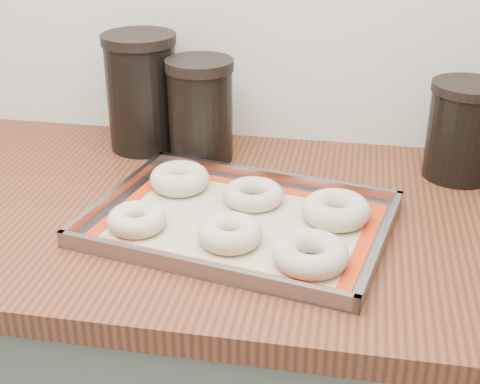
% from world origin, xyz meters
% --- Properties ---
extents(countertop, '(3.06, 0.68, 0.04)m').
position_xyz_m(countertop, '(0.00, 1.68, 0.88)').
color(countertop, brown).
rests_on(countertop, cabinet).
extents(baking_tray, '(0.52, 0.41, 0.03)m').
position_xyz_m(baking_tray, '(-0.13, 1.62, 0.91)').
color(baking_tray, gray).
rests_on(baking_tray, countertop).
extents(baking_mat, '(0.47, 0.37, 0.00)m').
position_xyz_m(baking_mat, '(-0.13, 1.62, 0.90)').
color(baking_mat, '#C6B793').
rests_on(baking_mat, baking_tray).
extents(bagel_front_left, '(0.11, 0.11, 0.03)m').
position_xyz_m(bagel_front_left, '(-0.28, 1.57, 0.92)').
color(bagel_front_left, beige).
rests_on(bagel_front_left, baking_mat).
extents(bagel_front_mid, '(0.13, 0.13, 0.04)m').
position_xyz_m(bagel_front_mid, '(-0.13, 1.55, 0.92)').
color(bagel_front_mid, beige).
rests_on(bagel_front_mid, baking_mat).
extents(bagel_front_right, '(0.15, 0.15, 0.04)m').
position_xyz_m(bagel_front_right, '(-0.01, 1.51, 0.92)').
color(bagel_front_right, beige).
rests_on(bagel_front_right, baking_mat).
extents(bagel_back_left, '(0.14, 0.14, 0.04)m').
position_xyz_m(bagel_back_left, '(-0.25, 1.72, 0.92)').
color(bagel_back_left, beige).
rests_on(bagel_back_left, baking_mat).
extents(bagel_back_mid, '(0.11, 0.11, 0.03)m').
position_xyz_m(bagel_back_mid, '(-0.12, 1.69, 0.92)').
color(bagel_back_mid, beige).
rests_on(bagel_back_mid, baking_mat).
extents(bagel_back_right, '(0.12, 0.12, 0.04)m').
position_xyz_m(bagel_back_right, '(0.02, 1.65, 0.92)').
color(bagel_back_right, beige).
rests_on(bagel_back_right, baking_mat).
extents(canister_left, '(0.14, 0.14, 0.23)m').
position_xyz_m(canister_left, '(-0.38, 1.90, 1.02)').
color(canister_left, black).
rests_on(canister_left, countertop).
extents(canister_mid, '(0.13, 0.13, 0.20)m').
position_xyz_m(canister_mid, '(-0.25, 1.87, 1.00)').
color(canister_mid, black).
rests_on(canister_mid, countertop).
extents(canister_right, '(0.13, 0.13, 0.18)m').
position_xyz_m(canister_right, '(0.23, 1.87, 0.99)').
color(canister_right, black).
rests_on(canister_right, countertop).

